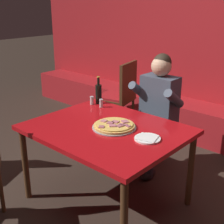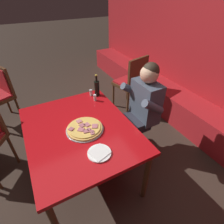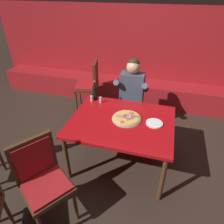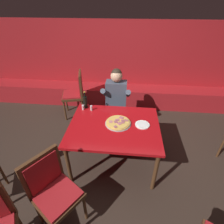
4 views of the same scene
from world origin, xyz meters
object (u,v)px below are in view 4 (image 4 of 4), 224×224
plate_white_paper (142,125)px  dining_chair_far_right (76,91)px  shaker_black_pepper (83,108)px  beer_bottle (85,102)px  main_dining_table (114,129)px  dining_chair_near_right (52,188)px  shaker_parmesan (91,108)px  pizza (118,123)px  diner_seated_blue_shirt (116,100)px

plate_white_paper → dining_chair_far_right: size_ratio=0.21×
shaker_black_pepper → dining_chair_far_right: size_ratio=0.08×
beer_bottle → dining_chair_far_right: (-0.42, 0.85, -0.26)m
plate_white_paper → beer_bottle: 1.02m
main_dining_table → dining_chair_near_right: bearing=-121.4°
beer_bottle → plate_white_paper: bearing=-23.2°
plate_white_paper → shaker_parmesan: bearing=158.6°
shaker_parmesan → beer_bottle: bearing=144.9°
pizza → beer_bottle: (-0.58, 0.40, 0.09)m
main_dining_table → plate_white_paper: plate_white_paper is taller
pizza → plate_white_paper: 0.35m
main_dining_table → shaker_black_pepper: 0.67m
pizza → diner_seated_blue_shirt: (-0.09, 0.75, -0.06)m
diner_seated_blue_shirt → beer_bottle: bearing=-143.8°
beer_bottle → dining_chair_near_right: size_ratio=0.29×
shaker_black_pepper → dining_chair_near_right: dining_chair_near_right is taller
main_dining_table → pizza: pizza is taller
shaker_black_pepper → shaker_parmesan: same height
plate_white_paper → shaker_black_pepper: bearing=161.4°
main_dining_table → beer_bottle: size_ratio=4.50×
plate_white_paper → shaker_parmesan: (-0.82, 0.32, 0.03)m
pizza → plate_white_paper: bearing=-0.2°
plate_white_paper → dining_chair_near_right: dining_chair_near_right is taller
main_dining_table → dining_chair_near_right: 1.13m
pizza → shaker_black_pepper: 0.68m
dining_chair_far_right → beer_bottle: bearing=-63.7°
beer_bottle → shaker_parmesan: size_ratio=3.40×
beer_bottle → diner_seated_blue_shirt: size_ratio=0.23×
main_dining_table → dining_chair_far_right: dining_chair_far_right is taller
diner_seated_blue_shirt → dining_chair_near_right: diner_seated_blue_shirt is taller
diner_seated_blue_shirt → shaker_black_pepper: bearing=-139.8°
shaker_black_pepper → shaker_parmesan: bearing=-1.4°
beer_bottle → shaker_black_pepper: size_ratio=3.40×
main_dining_table → shaker_black_pepper: (-0.55, 0.36, 0.11)m
main_dining_table → dining_chair_near_right: dining_chair_near_right is taller
plate_white_paper → diner_seated_blue_shirt: bearing=120.8°
shaker_parmesan → diner_seated_blue_shirt: diner_seated_blue_shirt is taller
dining_chair_near_right → dining_chair_far_right: bearing=98.9°
main_dining_table → plate_white_paper: size_ratio=6.25×
pizza → shaker_parmesan: bearing=145.4°
shaker_parmesan → plate_white_paper: bearing=-21.4°
shaker_black_pepper → dining_chair_far_right: bearing=113.0°
pizza → dining_chair_far_right: (-0.99, 1.24, -0.17)m
pizza → dining_chair_near_right: size_ratio=0.38×
beer_bottle → dining_chair_far_right: bearing=116.3°
diner_seated_blue_shirt → dining_chair_far_right: bearing=151.3°
pizza → diner_seated_blue_shirt: 0.76m
pizza → diner_seated_blue_shirt: size_ratio=0.30×
plate_white_paper → shaker_parmesan: 0.88m
shaker_black_pepper → dining_chair_far_right: 1.02m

